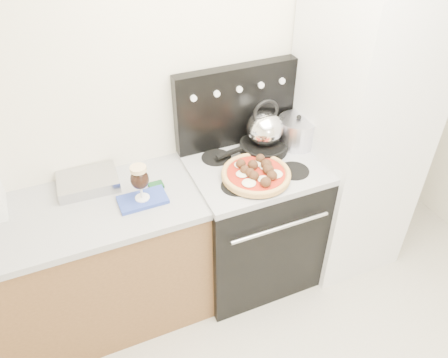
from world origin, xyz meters
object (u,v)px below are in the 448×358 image
pizza (256,173)px  stock_pot (297,133)px  stove_body (251,224)px  oven_mitt (143,200)px  tea_kettle (265,126)px  beer_glass (140,183)px  base_cabinet (79,274)px  fridge (356,137)px  pizza_pan (256,178)px  skillet (264,147)px

pizza → stock_pot: size_ratio=1.65×
stove_body → stock_pot: stock_pot is taller
stove_body → oven_mitt: oven_mitt is taller
stove_body → tea_kettle: tea_kettle is taller
pizza → stock_pot: (0.39, 0.22, 0.05)m
beer_glass → base_cabinet: bearing=170.5°
fridge → pizza: bearing=-172.4°
pizza_pan → pizza: bearing=0.0°
fridge → pizza_pan: fridge is taller
oven_mitt → skillet: 0.82m
tea_kettle → base_cabinet: bearing=-174.4°
stove_body → pizza_pan: (-0.05, -0.13, 0.49)m
beer_glass → pizza: beer_glass is taller
fridge → stock_pot: (-0.36, 0.12, 0.06)m
fridge → oven_mitt: fridge is taller
stove_body → oven_mitt: (-0.69, -0.05, 0.47)m
beer_glass → oven_mitt: bearing=0.0°
base_cabinet → pizza_pan: pizza_pan is taller
base_cabinet → pizza_pan: bearing=-8.1°
beer_glass → stove_body: bearing=3.8°
stove_body → skillet: skillet is taller
skillet → stock_pot: size_ratio=1.25×
beer_glass → pizza_pan: (0.63, -0.08, -0.10)m
base_cabinet → tea_kettle: 1.39m
pizza → oven_mitt: bearing=172.8°
fridge → oven_mitt: size_ratio=7.40×
pizza_pan → tea_kettle: bearing=54.4°
pizza → fridge: bearing=7.6°
pizza_pan → skillet: (0.17, 0.24, 0.02)m
stove_body → pizza: size_ratio=2.27×
pizza_pan → stock_pot: size_ratio=1.56×
stove_body → fridge: (0.70, -0.03, 0.51)m
pizza → pizza_pan: bearing=0.0°
oven_mitt → pizza_pan: pizza_pan is taller
skillet → tea_kettle: 0.15m
beer_glass → skillet: 0.82m
skillet → base_cabinet: bearing=-175.9°
stove_body → pizza_pan: bearing=-112.4°
base_cabinet → skillet: (1.22, 0.09, 0.52)m
beer_glass → fridge: bearing=0.8°
stove_body → stock_pot: (0.34, 0.09, 0.57)m
oven_mitt → pizza_pan: bearing=-7.2°
fridge → tea_kettle: size_ratio=7.79×
fridge → beer_glass: bearing=-179.2°
pizza_pan → beer_glass: bearing=172.8°
pizza_pan → tea_kettle: 0.34m
fridge → tea_kettle: 0.62m
oven_mitt → beer_glass: beer_glass is taller
fridge → oven_mitt: (-1.39, -0.02, -0.04)m
base_cabinet → oven_mitt: bearing=-9.5°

